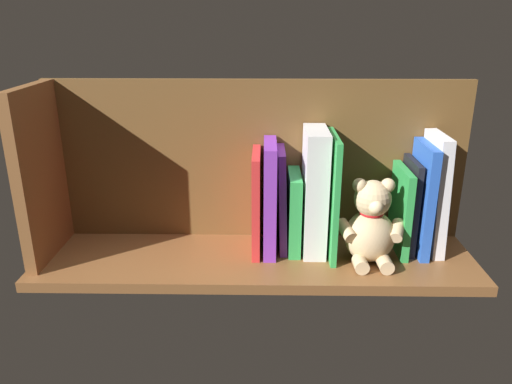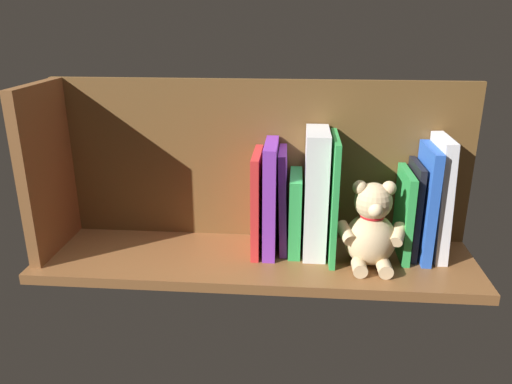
{
  "view_description": "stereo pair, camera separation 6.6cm",
  "coord_description": "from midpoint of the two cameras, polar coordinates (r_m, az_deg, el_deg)",
  "views": [
    {
      "loc": [
        -1.69,
        98.62,
        50.12
      ],
      "look_at": [
        0.0,
        0.0,
        14.65
      ],
      "focal_mm": 34.89,
      "sensor_mm": 36.0,
      "label": 1
    },
    {
      "loc": [
        -8.25,
        98.29,
        50.12
      ],
      "look_at": [
        0.0,
        0.0,
        14.65
      ],
      "focal_mm": 34.89,
      "sensor_mm": 36.0,
      "label": 2
    }
  ],
  "objects": [
    {
      "name": "book_8",
      "position": [
        1.09,
        1.95,
        -1.19
      ],
      "size": [
        1.71,
        13.81,
        22.46
      ],
      "primitive_type": "cube",
      "color": "red",
      "rests_on": "ground_plane"
    },
    {
      "name": "book_3",
      "position": [
        1.13,
        18.19,
        -2.39
      ],
      "size": [
        1.7,
        13.45,
        19.07
      ],
      "primitive_type": "cube",
      "rotation": [
        0.0,
        0.01,
        0.0
      ],
      "color": "green",
      "rests_on": "ground_plane"
    },
    {
      "name": "book_0",
      "position": [
        1.14,
        21.83,
        -0.65
      ],
      "size": [
        3.5,
        12.34,
        26.4
      ],
      "primitive_type": "cube",
      "rotation": [
        0.0,
        0.04,
        0.0
      ],
      "color": "silver",
      "rests_on": "ground_plane"
    },
    {
      "name": "book_7",
      "position": [
        1.08,
        3.43,
        -0.7
      ],
      "size": [
        2.69,
        13.79,
        24.61
      ],
      "primitive_type": "cube",
      "color": "purple",
      "rests_on": "ground_plane"
    },
    {
      "name": "book_6",
      "position": [
        1.1,
        4.87,
        -0.96
      ],
      "size": [
        2.28,
        11.38,
        22.85
      ],
      "primitive_type": "cube",
      "rotation": [
        0.0,
        0.03,
        0.0
      ],
      "color": "purple",
      "rests_on": "ground_plane"
    },
    {
      "name": "teddy_bear",
      "position": [
        1.07,
        14.81,
        -4.12
      ],
      "size": [
        15.02,
        11.76,
        18.5
      ],
      "rotation": [
        0.0,
        0.0,
        0.01
      ],
      "color": "#D1B284",
      "rests_on": "ground_plane"
    },
    {
      "name": "book_4",
      "position": [
        1.08,
        10.54,
        -0.61
      ],
      "size": [
        1.21,
        15.89,
        26.55
      ],
      "primitive_type": "cube",
      "color": "green",
      "rests_on": "ground_plane"
    },
    {
      "name": "ground_plane",
      "position": [
        1.11,
        1.71,
        -7.69
      ],
      "size": [
        94.82,
        26.52,
        2.2
      ],
      "primitive_type": "cube",
      "color": "brown"
    },
    {
      "name": "book_1",
      "position": [
        1.13,
        20.45,
        -1.17
      ],
      "size": [
        2.01,
        13.45,
        24.4
      ],
      "primitive_type": "cube",
      "color": "blue",
      "rests_on": "ground_plane"
    },
    {
      "name": "book_5",
      "position": [
        1.1,
        6.22,
        -2.37
      ],
      "size": [
        2.59,
        12.48,
        17.59
      ],
      "primitive_type": "cube",
      "color": "green",
      "rests_on": "ground_plane"
    },
    {
      "name": "dictionary_thick_white",
      "position": [
        1.08,
        8.59,
        -0.12
      ],
      "size": [
        4.82,
        13.16,
        27.4
      ],
      "primitive_type": "cube",
      "color": "silver",
      "rests_on": "ground_plane"
    },
    {
      "name": "book_2",
      "position": [
        1.14,
        19.14,
        -1.88
      ],
      "size": [
        1.29,
        11.73,
        20.64
      ],
      "primitive_type": "cube",
      "color": "black",
      "rests_on": "ground_plane"
    },
    {
      "name": "shelf_side_divider",
      "position": [
        1.15,
        -21.41,
        2.37
      ],
      "size": [
        2.4,
        20.52,
        36.76
      ],
      "primitive_type": "cube",
      "color": "brown",
      "rests_on": "ground_plane"
    },
    {
      "name": "shelf_back_panel",
      "position": [
        1.14,
        2.12,
        3.61
      ],
      "size": [
        94.82,
        1.5,
        36.76
      ],
      "primitive_type": "cube",
      "color": "brown",
      "rests_on": "ground_plane"
    }
  ]
}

